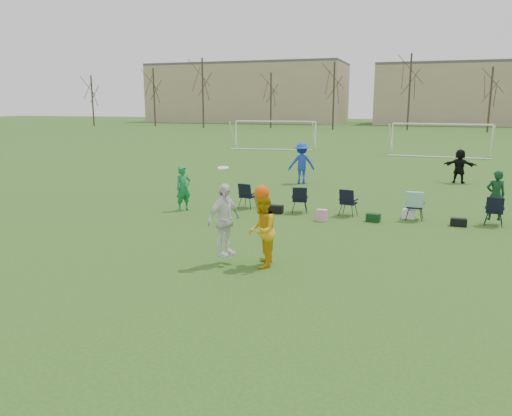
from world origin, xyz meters
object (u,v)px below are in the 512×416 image
at_px(fielder_black, 460,166).
at_px(center_contest, 245,225).
at_px(fielder_blue, 302,163).
at_px(fielder_green_near, 183,188).
at_px(goal_left, 275,127).
at_px(goal_mid, 441,130).

bearing_deg(fielder_black, center_contest, 79.91).
relative_size(fielder_blue, center_contest, 0.83).
bearing_deg(fielder_green_near, center_contest, -106.07).
relative_size(fielder_black, goal_left, 0.23).
distance_m(fielder_green_near, goal_mid, 26.78).
relative_size(fielder_blue, goal_mid, 0.27).
height_order(fielder_green_near, center_contest, center_contest).
bearing_deg(goal_left, fielder_black, -53.52).
bearing_deg(fielder_blue, fielder_green_near, 49.51).
height_order(goal_left, goal_mid, same).
xyz_separation_m(fielder_green_near, fielder_blue, (2.60, 7.83, 0.18)).
xyz_separation_m(fielder_blue, fielder_black, (7.51, 2.62, -0.16)).
bearing_deg(center_contest, goal_left, 105.48).
distance_m(fielder_blue, center_contest, 13.33).
height_order(fielder_black, center_contest, center_contest).
height_order(center_contest, goal_left, goal_left).
height_order(fielder_black, goal_mid, goal_mid).
distance_m(fielder_green_near, goal_left, 27.43).
bearing_deg(fielder_green_near, fielder_blue, 16.14).
bearing_deg(goal_mid, fielder_black, -83.41).
bearing_deg(center_contest, goal_mid, 80.62).
relative_size(fielder_green_near, fielder_black, 0.97).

